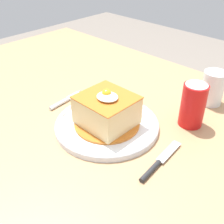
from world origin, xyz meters
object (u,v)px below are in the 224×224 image
object	(u,v)px
main_plate	(107,124)
soda_can	(193,105)
fork	(64,101)
drinking_glass	(212,90)
knife	(156,165)

from	to	relation	value
main_plate	soda_can	world-z (taller)	soda_can
fork	drinking_glass	size ratio (longest dim) A/B	1.35
soda_can	drinking_glass	world-z (taller)	soda_can
main_plate	knife	size ratio (longest dim) A/B	1.71
soda_can	drinking_glass	size ratio (longest dim) A/B	1.18
fork	knife	xyz separation A→B (m)	(0.38, -0.03, 0.00)
knife	soda_can	distance (m)	0.21
fork	knife	size ratio (longest dim) A/B	0.86
fork	knife	distance (m)	0.38
knife	drinking_glass	world-z (taller)	drinking_glass
main_plate	soda_can	bearing A→B (deg)	47.81
main_plate	knife	world-z (taller)	main_plate
main_plate	drinking_glass	distance (m)	0.35
soda_can	knife	bearing A→B (deg)	-80.61
fork	drinking_glass	bearing A→B (deg)	43.98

